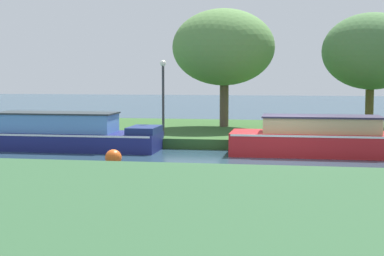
{
  "coord_description": "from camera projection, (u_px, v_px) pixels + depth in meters",
  "views": [
    {
      "loc": [
        0.57,
        -20.18,
        2.88
      ],
      "look_at": [
        -3.04,
        1.2,
        0.9
      ],
      "focal_mm": 55.56,
      "sensor_mm": 36.0,
      "label": 1
    }
  ],
  "objects": [
    {
      "name": "red_barge",
      "position": [
        323.0,
        138.0,
        21.02
      ],
      "size": [
        6.58,
        2.09,
        1.41
      ],
      "color": "red",
      "rests_on": "ground_plane"
    },
    {
      "name": "mooring_post_far",
      "position": [
        78.0,
        126.0,
        23.69
      ],
      "size": [
        0.18,
        0.18,
        0.84
      ],
      "primitive_type": "cylinder",
      "color": "brown",
      "rests_on": "riverbank_far"
    },
    {
      "name": "riverbank_far",
      "position": [
        279.0,
        133.0,
        27.03
      ],
      "size": [
        72.0,
        10.0,
        0.4
      ],
      "primitive_type": "cube",
      "color": "#2D5324",
      "rests_on": "ground_plane"
    },
    {
      "name": "lamp_post",
      "position": [
        163.0,
        89.0,
        23.7
      ],
      "size": [
        0.24,
        0.24,
        3.03
      ],
      "color": "#333338",
      "rests_on": "riverbank_far"
    },
    {
      "name": "ground_plane",
      "position": [
        274.0,
        159.0,
        20.17
      ],
      "size": [
        120.0,
        120.0,
        0.0
      ],
      "primitive_type": "plane",
      "color": "#253E4F"
    },
    {
      "name": "willow_tree_centre",
      "position": [
        372.0,
        51.0,
        27.38
      ],
      "size": [
        4.57,
        3.79,
        5.3
      ],
      "color": "brown",
      "rests_on": "riverbank_far"
    },
    {
      "name": "channel_buoy",
      "position": [
        113.0,
        158.0,
        18.59
      ],
      "size": [
        0.53,
        0.53,
        0.53
      ],
      "primitive_type": "sphere",
      "color": "#E55919",
      "rests_on": "ground_plane"
    },
    {
      "name": "navy_narrowboat",
      "position": [
        67.0,
        134.0,
        22.6
      ],
      "size": [
        6.94,
        2.04,
        1.42
      ],
      "color": "navy",
      "rests_on": "ground_plane"
    },
    {
      "name": "riverbank_near",
      "position": [
        260.0,
        215.0,
        11.32
      ],
      "size": [
        72.0,
        10.0,
        0.4
      ],
      "primitive_type": "cube",
      "color": "#2B502F",
      "rests_on": "ground_plane"
    },
    {
      "name": "willow_tree_left",
      "position": [
        223.0,
        47.0,
        27.36
      ],
      "size": [
        4.73,
        4.46,
        5.47
      ],
      "color": "brown",
      "rests_on": "riverbank_far"
    }
  ]
}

